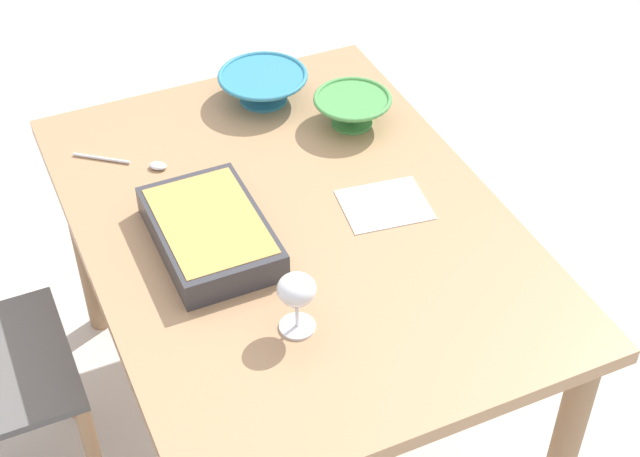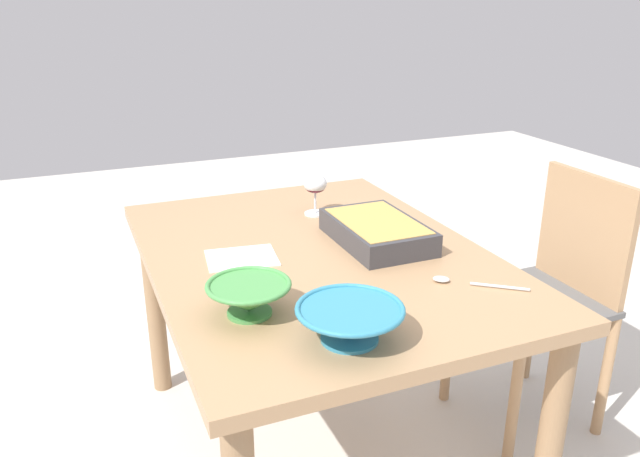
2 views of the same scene
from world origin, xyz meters
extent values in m
plane|color=beige|center=(0.00, 0.00, 0.00)|extent=(8.00, 8.00, 0.00)
cube|color=tan|center=(0.00, 0.00, 0.71)|extent=(1.29, 0.94, 0.04)
cylinder|color=#93704E|center=(-0.58, -0.41, 0.34)|extent=(0.07, 0.07, 0.69)
cylinder|color=#93704E|center=(-0.58, 0.41, 0.34)|extent=(0.07, 0.07, 0.69)
cylinder|color=#93704E|center=(0.58, 0.41, 0.34)|extent=(0.07, 0.07, 0.69)
cube|color=#595959|center=(0.09, 0.75, 0.46)|extent=(0.41, 0.41, 0.02)
cube|color=tan|center=(0.09, 0.94, 0.68)|extent=(0.39, 0.02, 0.41)
cylinder|color=tan|center=(-0.10, 0.56, 0.23)|extent=(0.04, 0.04, 0.45)
cylinder|color=tan|center=(0.27, 0.56, 0.23)|extent=(0.04, 0.04, 0.45)
cylinder|color=tan|center=(-0.10, 0.94, 0.23)|extent=(0.04, 0.04, 0.45)
cylinder|color=tan|center=(0.27, 0.94, 0.23)|extent=(0.04, 0.04, 0.45)
cylinder|color=white|center=(-0.31, 0.12, 0.73)|extent=(0.07, 0.07, 0.01)
cylinder|color=white|center=(-0.31, 0.12, 0.77)|extent=(0.01, 0.01, 0.07)
ellipsoid|color=white|center=(-0.31, 0.12, 0.83)|extent=(0.08, 0.08, 0.06)
ellipsoid|color=#4C0A19|center=(-0.31, 0.12, 0.82)|extent=(0.07, 0.07, 0.04)
cube|color=#38383D|center=(0.00, 0.20, 0.76)|extent=(0.36, 0.23, 0.07)
cube|color=tan|center=(0.00, 0.20, 0.79)|extent=(0.32, 0.21, 0.02)
cylinder|color=teal|center=(0.49, -0.12, 0.73)|extent=(0.13, 0.13, 0.01)
cone|color=teal|center=(0.49, -0.12, 0.77)|extent=(0.23, 0.23, 0.07)
torus|color=teal|center=(0.49, -0.12, 0.80)|extent=(0.24, 0.24, 0.01)
cylinder|color=#4C994C|center=(0.29, -0.29, 0.73)|extent=(0.11, 0.11, 0.01)
cone|color=#4C994C|center=(0.29, -0.29, 0.77)|extent=(0.19, 0.19, 0.07)
torus|color=#4C994C|center=(0.29, -0.29, 0.80)|extent=(0.20, 0.20, 0.01)
cylinder|color=silver|center=(0.40, 0.34, 0.73)|extent=(0.10, 0.12, 0.01)
ellipsoid|color=silver|center=(0.31, 0.22, 0.73)|extent=(0.05, 0.05, 0.01)
cube|color=white|center=(-0.04, -0.21, 0.73)|extent=(0.19, 0.22, 0.00)
camera|label=1|loc=(-1.54, 0.63, 2.15)|focal=53.84mm
camera|label=2|loc=(1.56, -0.64, 1.43)|focal=35.29mm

